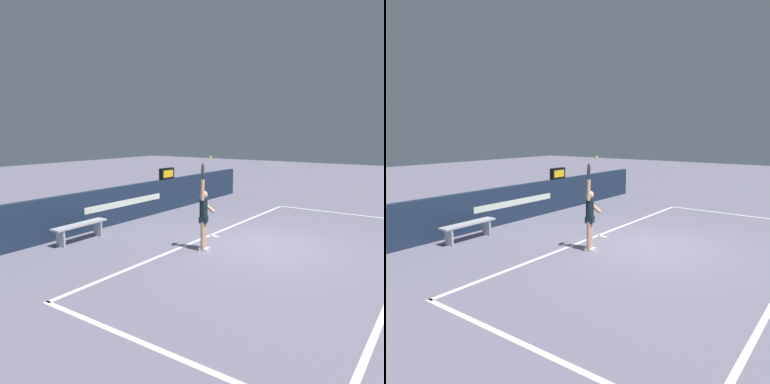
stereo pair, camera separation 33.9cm
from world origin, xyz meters
TOP-DOWN VIEW (x-y plane):
  - ground_plane at (0.00, 0.00)m, footprint 60.00×60.00m
  - court_lines at (0.00, -0.70)m, footprint 11.30×5.23m
  - back_wall at (-0.00, 5.26)m, footprint 14.89×0.21m
  - speed_display at (2.19, 5.26)m, footprint 0.76×0.17m
  - tennis_player at (-1.37, 1.18)m, footprint 0.48×0.45m
  - tennis_ball at (-1.33, 1.01)m, footprint 0.07×0.07m
  - courtside_bench_near at (-2.67, 4.54)m, footprint 1.76×0.41m

SIDE VIEW (x-z plane):
  - ground_plane at x=0.00m, z-range 0.00..0.00m
  - court_lines at x=0.00m, z-range 0.00..0.00m
  - courtside_bench_near at x=-2.67m, z-range 0.14..0.66m
  - back_wall at x=0.00m, z-range 0.00..1.26m
  - tennis_player at x=-1.37m, z-range -0.21..2.12m
  - speed_display at x=2.19m, z-range 1.26..1.70m
  - tennis_ball at x=-1.33m, z-range 2.42..2.49m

